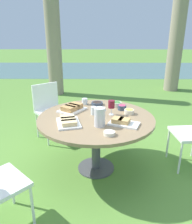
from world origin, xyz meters
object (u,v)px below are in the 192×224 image
(water_pitcher, at_px, (100,117))
(wine_glass, at_px, (111,105))
(chair_far_back, at_px, (49,107))
(dining_table, at_px, (96,124))

(water_pitcher, distance_m, wine_glass, 0.37)
(chair_far_back, xyz_separation_m, wine_glass, (0.95, -0.86, 0.32))
(chair_far_back, height_order, wine_glass, wine_glass)
(dining_table, xyz_separation_m, chair_far_back, (-0.76, 0.93, -0.11))
(dining_table, relative_size, wine_glass, 7.63)
(dining_table, distance_m, water_pitcher, 0.33)
(chair_far_back, relative_size, wine_glass, 4.90)
(dining_table, xyz_separation_m, water_pitcher, (0.04, -0.27, 0.19))
(chair_far_back, bearing_deg, water_pitcher, -56.07)
(dining_table, bearing_deg, chair_far_back, 129.46)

